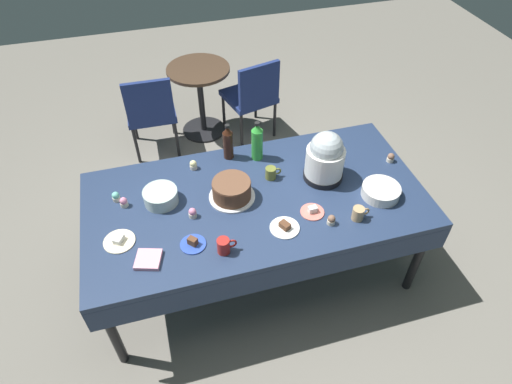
{
  "coord_description": "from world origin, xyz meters",
  "views": [
    {
      "loc": [
        -0.55,
        -1.94,
        2.77
      ],
      "look_at": [
        0.0,
        0.0,
        0.8
      ],
      "focal_mm": 30.9,
      "sensor_mm": 36.0,
      "label": 1
    }
  ],
  "objects_px": {
    "cupcake_mint": "(124,202)",
    "cupcake_cocoa": "(331,220)",
    "round_cafe_table": "(200,89)",
    "dessert_plate_cream": "(119,241)",
    "slow_cooker": "(325,158)",
    "maroon_chair_right": "(252,94)",
    "ceramic_snack_bowl": "(381,191)",
    "dessert_plate_white": "(285,227)",
    "cupcake_berry": "(193,165)",
    "coffee_mug_red": "(224,246)",
    "soda_bottle_lime_soda": "(257,142)",
    "dessert_plate_coral": "(312,211)",
    "cupcake_vanilla": "(193,213)",
    "coffee_mug_tan": "(359,213)",
    "potluck_table": "(256,204)",
    "cupcake_rose": "(391,158)",
    "frosted_layer_cake": "(232,190)",
    "glass_salad_bowl": "(161,196)",
    "dessert_plate_cobalt": "(193,243)",
    "soda_bottle_cola": "(228,143)",
    "coffee_mug_olive": "(271,173)",
    "maroon_chair_left": "(151,110)",
    "cupcake_lemon": "(116,197)"
  },
  "relations": [
    {
      "from": "ceramic_snack_bowl",
      "to": "coffee_mug_olive",
      "type": "xyz_separation_m",
      "value": [
        -0.63,
        0.35,
        0.01
      ]
    },
    {
      "from": "maroon_chair_left",
      "to": "maroon_chair_right",
      "type": "distance_m",
      "value": 0.97
    },
    {
      "from": "dessert_plate_coral",
      "to": "slow_cooker",
      "type": "bearing_deg",
      "value": 57.34
    },
    {
      "from": "cupcake_rose",
      "to": "coffee_mug_olive",
      "type": "distance_m",
      "value": 0.86
    },
    {
      "from": "cupcake_berry",
      "to": "coffee_mug_red",
      "type": "distance_m",
      "value": 0.77
    },
    {
      "from": "potluck_table",
      "to": "cupcake_rose",
      "type": "xyz_separation_m",
      "value": [
        1.01,
        0.09,
        0.09
      ]
    },
    {
      "from": "cupcake_berry",
      "to": "cupcake_cocoa",
      "type": "bearing_deg",
      "value": -45.62
    },
    {
      "from": "ceramic_snack_bowl",
      "to": "cupcake_berry",
      "type": "distance_m",
      "value": 1.27
    },
    {
      "from": "soda_bottle_lime_soda",
      "to": "cupcake_mint",
      "type": "bearing_deg",
      "value": -166.23
    },
    {
      "from": "ceramic_snack_bowl",
      "to": "cupcake_cocoa",
      "type": "relative_size",
      "value": 3.66
    },
    {
      "from": "dessert_plate_white",
      "to": "cupcake_vanilla",
      "type": "relative_size",
      "value": 2.7
    },
    {
      "from": "dessert_plate_coral",
      "to": "soda_bottle_cola",
      "type": "bearing_deg",
      "value": 119.39
    },
    {
      "from": "frosted_layer_cake",
      "to": "coffee_mug_olive",
      "type": "xyz_separation_m",
      "value": [
        0.3,
        0.11,
        -0.02
      ]
    },
    {
      "from": "cupcake_cocoa",
      "to": "round_cafe_table",
      "type": "bearing_deg",
      "value": 101.17
    },
    {
      "from": "potluck_table",
      "to": "dessert_plate_coral",
      "type": "relative_size",
      "value": 14.62
    },
    {
      "from": "ceramic_snack_bowl",
      "to": "dessert_plate_white",
      "type": "xyz_separation_m",
      "value": [
        -0.69,
        -0.1,
        -0.03
      ]
    },
    {
      "from": "dessert_plate_white",
      "to": "cupcake_lemon",
      "type": "xyz_separation_m",
      "value": [
        -0.97,
        0.52,
        0.02
      ]
    },
    {
      "from": "ceramic_snack_bowl",
      "to": "soda_bottle_cola",
      "type": "bearing_deg",
      "value": 142.98
    },
    {
      "from": "soda_bottle_cola",
      "to": "slow_cooker",
      "type": "bearing_deg",
      "value": -34.14
    },
    {
      "from": "round_cafe_table",
      "to": "dessert_plate_cream",
      "type": "bearing_deg",
      "value": -112.7
    },
    {
      "from": "cupcake_rose",
      "to": "coffee_mug_olive",
      "type": "relative_size",
      "value": 0.6
    },
    {
      "from": "potluck_table",
      "to": "dessert_plate_cobalt",
      "type": "bearing_deg",
      "value": -149.07
    },
    {
      "from": "cupcake_vanilla",
      "to": "coffee_mug_tan",
      "type": "height_order",
      "value": "coffee_mug_tan"
    },
    {
      "from": "soda_bottle_lime_soda",
      "to": "glass_salad_bowl",
      "type": "bearing_deg",
      "value": -160.15
    },
    {
      "from": "slow_cooker",
      "to": "maroon_chair_right",
      "type": "xyz_separation_m",
      "value": [
        -0.07,
        1.54,
        -0.43
      ]
    },
    {
      "from": "coffee_mug_tan",
      "to": "round_cafe_table",
      "type": "xyz_separation_m",
      "value": [
        -0.61,
        2.18,
        -0.3
      ]
    },
    {
      "from": "ceramic_snack_bowl",
      "to": "cupcake_vanilla",
      "type": "height_order",
      "value": "ceramic_snack_bowl"
    },
    {
      "from": "maroon_chair_left",
      "to": "dessert_plate_cobalt",
      "type": "bearing_deg",
      "value": -87.23
    },
    {
      "from": "frosted_layer_cake",
      "to": "coffee_mug_tan",
      "type": "height_order",
      "value": "frosted_layer_cake"
    },
    {
      "from": "soda_bottle_lime_soda",
      "to": "dessert_plate_coral",
      "type": "bearing_deg",
      "value": -72.96
    },
    {
      "from": "dessert_plate_coral",
      "to": "cupcake_berry",
      "type": "xyz_separation_m",
      "value": [
        -0.64,
        0.62,
        0.02
      ]
    },
    {
      "from": "dessert_plate_cream",
      "to": "cupcake_vanilla",
      "type": "relative_size",
      "value": 2.77
    },
    {
      "from": "frosted_layer_cake",
      "to": "dessert_plate_cobalt",
      "type": "bearing_deg",
      "value": -134.16
    },
    {
      "from": "cupcake_vanilla",
      "to": "round_cafe_table",
      "type": "relative_size",
      "value": 0.09
    },
    {
      "from": "round_cafe_table",
      "to": "frosted_layer_cake",
      "type": "bearing_deg",
      "value": -93.16
    },
    {
      "from": "dessert_plate_cobalt",
      "to": "soda_bottle_cola",
      "type": "height_order",
      "value": "soda_bottle_cola"
    },
    {
      "from": "cupcake_mint",
      "to": "cupcake_cocoa",
      "type": "distance_m",
      "value": 1.3
    },
    {
      "from": "dessert_plate_cream",
      "to": "dessert_plate_white",
      "type": "relative_size",
      "value": 1.03
    },
    {
      "from": "glass_salad_bowl",
      "to": "dessert_plate_coral",
      "type": "distance_m",
      "value": 0.96
    },
    {
      "from": "potluck_table",
      "to": "coffee_mug_olive",
      "type": "distance_m",
      "value": 0.24
    },
    {
      "from": "ceramic_snack_bowl",
      "to": "cupcake_rose",
      "type": "height_order",
      "value": "ceramic_snack_bowl"
    },
    {
      "from": "cupcake_mint",
      "to": "ceramic_snack_bowl",
      "type": "bearing_deg",
      "value": -12.38
    },
    {
      "from": "dessert_plate_white",
      "to": "dessert_plate_cream",
      "type": "bearing_deg",
      "value": 170.41
    },
    {
      "from": "dessert_plate_cobalt",
      "to": "cupcake_rose",
      "type": "xyz_separation_m",
      "value": [
        1.47,
        0.37,
        0.02
      ]
    },
    {
      "from": "coffee_mug_tan",
      "to": "maroon_chair_left",
      "type": "xyz_separation_m",
      "value": [
        -1.11,
        1.96,
        -0.3
      ]
    },
    {
      "from": "dessert_plate_cobalt",
      "to": "coffee_mug_tan",
      "type": "height_order",
      "value": "coffee_mug_tan"
    },
    {
      "from": "frosted_layer_cake",
      "to": "cupcake_mint",
      "type": "distance_m",
      "value": 0.69
    },
    {
      "from": "ceramic_snack_bowl",
      "to": "dessert_plate_cream",
      "type": "xyz_separation_m",
      "value": [
        -1.66,
        0.06,
        -0.03
      ]
    },
    {
      "from": "dessert_plate_cobalt",
      "to": "cupcake_rose",
      "type": "height_order",
      "value": "cupcake_rose"
    },
    {
      "from": "slow_cooker",
      "to": "ceramic_snack_bowl",
      "type": "relative_size",
      "value": 1.47
    }
  ]
}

